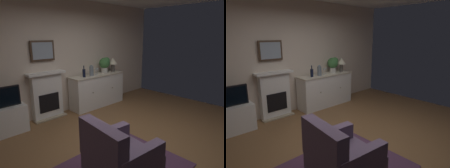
# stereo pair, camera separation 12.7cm
# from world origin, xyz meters

# --- Properties ---
(ground_plane) EXTENTS (6.32, 4.63, 0.10)m
(ground_plane) POSITION_xyz_m (0.00, 0.00, -0.05)
(ground_plane) COLOR brown
(ground_plane) RESTS_ON ground
(wall_rear) EXTENTS (6.32, 0.06, 2.77)m
(wall_rear) POSITION_xyz_m (0.00, 2.29, 1.38)
(wall_rear) COLOR beige
(wall_rear) RESTS_ON ground_plane
(fireplace_unit) EXTENTS (0.87, 0.30, 1.10)m
(fireplace_unit) POSITION_xyz_m (-0.58, 2.16, 0.55)
(fireplace_unit) COLOR white
(fireplace_unit) RESTS_ON ground_plane
(framed_picture) EXTENTS (0.55, 0.04, 0.45)m
(framed_picture) POSITION_xyz_m (-0.58, 2.20, 1.57)
(framed_picture) COLOR #473323
(sideboard_cabinet) EXTENTS (1.59, 0.49, 0.88)m
(sideboard_cabinet) POSITION_xyz_m (0.80, 1.98, 0.44)
(sideboard_cabinet) COLOR white
(sideboard_cabinet) RESTS_ON ground_plane
(table_lamp) EXTENTS (0.26, 0.26, 0.40)m
(table_lamp) POSITION_xyz_m (1.40, 1.98, 1.16)
(table_lamp) COLOR #4C4742
(table_lamp) RESTS_ON sideboard_cabinet
(wine_bottle) EXTENTS (0.08, 0.08, 0.29)m
(wine_bottle) POSITION_xyz_m (0.33, 1.94, 0.99)
(wine_bottle) COLOR black
(wine_bottle) RESTS_ON sideboard_cabinet
(wine_glass_left) EXTENTS (0.07, 0.07, 0.16)m
(wine_glass_left) POSITION_xyz_m (0.72, 1.95, 1.00)
(wine_glass_left) COLOR silver
(wine_glass_left) RESTS_ON sideboard_cabinet
(wine_glass_center) EXTENTS (0.07, 0.07, 0.16)m
(wine_glass_center) POSITION_xyz_m (0.83, 2.01, 1.00)
(wine_glass_center) COLOR silver
(wine_glass_center) RESTS_ON sideboard_cabinet
(vase_decorative) EXTENTS (0.11, 0.11, 0.28)m
(vase_decorative) POSITION_xyz_m (0.57, 1.93, 1.02)
(vase_decorative) COLOR slate
(vase_decorative) RESTS_ON sideboard_cabinet
(tv_cabinet) EXTENTS (0.75, 0.42, 0.56)m
(tv_cabinet) POSITION_xyz_m (-1.56, 2.00, 0.28)
(tv_cabinet) COLOR white
(tv_cabinet) RESTS_ON ground_plane
(tv_set) EXTENTS (0.62, 0.07, 0.40)m
(tv_set) POSITION_xyz_m (-1.56, 1.97, 0.76)
(tv_set) COLOR black
(tv_set) RESTS_ON tv_cabinet
(potted_plant_small) EXTENTS (0.30, 0.30, 0.43)m
(potted_plant_small) POSITION_xyz_m (1.12, 2.03, 1.14)
(potted_plant_small) COLOR beige
(potted_plant_small) RESTS_ON sideboard_cabinet
(armchair) EXTENTS (0.88, 0.85, 0.92)m
(armchair) POSITION_xyz_m (-0.96, -0.51, 0.38)
(armchair) COLOR #604C66
(armchair) RESTS_ON ground_plane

